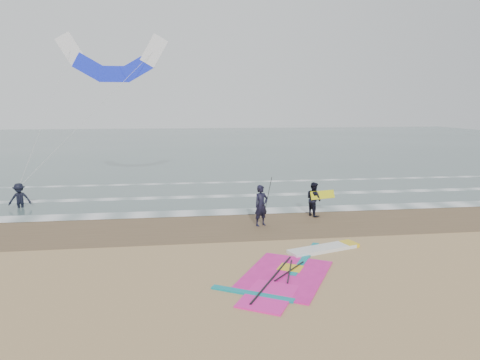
{
  "coord_description": "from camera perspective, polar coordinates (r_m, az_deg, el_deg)",
  "views": [
    {
      "loc": [
        -4.18,
        -12.43,
        5.28
      ],
      "look_at": [
        -1.83,
        5.0,
        2.2
      ],
      "focal_mm": 32.0,
      "sensor_mm": 36.0,
      "label": 1
    }
  ],
  "objects": [
    {
      "name": "ground",
      "position": [
        14.14,
        10.36,
        -12.17
      ],
      "size": [
        120.0,
        120.0,
        0.0
      ],
      "primitive_type": "plane",
      "color": "tan",
      "rests_on": "ground"
    },
    {
      "name": "sea_water",
      "position": [
        60.8,
        -3.73,
        4.94
      ],
      "size": [
        120.0,
        80.0,
        0.02
      ],
      "primitive_type": "cube",
      "color": "#47605E",
      "rests_on": "ground"
    },
    {
      "name": "wet_sand_band",
      "position": [
        19.62,
        4.94,
        -5.7
      ],
      "size": [
        120.0,
        5.0,
        0.01
      ],
      "primitive_type": "cube",
      "color": "brown",
      "rests_on": "ground"
    },
    {
      "name": "foam_waterline",
      "position": [
        23.83,
        2.62,
        -2.8
      ],
      "size": [
        120.0,
        9.15,
        0.02
      ],
      "color": "white",
      "rests_on": "ground"
    },
    {
      "name": "windsurf_rig",
      "position": [
        14.41,
        7.7,
        -11.49
      ],
      "size": [
        5.8,
        5.5,
        0.14
      ],
      "color": "white",
      "rests_on": "ground"
    },
    {
      "name": "person_standing",
      "position": [
        18.91,
        2.84,
        -3.42
      ],
      "size": [
        0.79,
        0.68,
        1.83
      ],
      "primitive_type": "imported",
      "rotation": [
        0.0,
        0.0,
        0.43
      ],
      "color": "black",
      "rests_on": "ground"
    },
    {
      "name": "person_walking",
      "position": [
        20.89,
        9.8,
        -2.52
      ],
      "size": [
        0.88,
        0.98,
        1.65
      ],
      "primitive_type": "imported",
      "rotation": [
        0.0,
        0.0,
        1.94
      ],
      "color": "black",
      "rests_on": "ground"
    },
    {
      "name": "person_wading",
      "position": [
        24.84,
        -27.38,
        -1.5
      ],
      "size": [
        1.16,
        0.77,
        1.67
      ],
      "primitive_type": "imported",
      "rotation": [
        0.0,
        0.0,
        0.15
      ],
      "color": "black",
      "rests_on": "ground"
    },
    {
      "name": "held_pole",
      "position": [
        18.87,
        3.74,
        -2.13
      ],
      "size": [
        0.17,
        0.86,
        1.82
      ],
      "color": "black",
      "rests_on": "ground"
    },
    {
      "name": "carried_kiteboard",
      "position": [
        20.88,
        10.95,
        -1.95
      ],
      "size": [
        1.3,
        0.51,
        0.39
      ],
      "color": "yellow",
      "rests_on": "ground"
    },
    {
      "name": "surf_kite",
      "position": [
        27.41,
        -16.55,
        14.83
      ],
      "size": [
        7.73,
        4.16,
        8.42
      ],
      "color": "white",
      "rests_on": "ground"
    }
  ]
}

